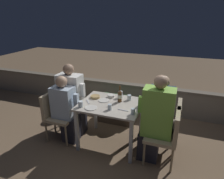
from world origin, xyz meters
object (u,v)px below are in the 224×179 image
Objects in this scene: chair_left_near at (56,111)px; person_blue_shirt at (66,109)px; person_green_blouse at (155,120)px; person_white_polo at (72,99)px; person_navy_jumper at (158,113)px; chair_left_far at (64,105)px; potted_plant at (73,96)px; beer_bottle at (120,96)px; chair_right_near at (168,132)px; chair_right_far at (170,122)px.

chair_left_near is 0.22m from person_blue_shirt.
person_white_polo is at bearing 169.45° from person_green_blouse.
person_blue_shirt is at bearing -168.33° from person_navy_jumper.
potted_plant is at bearing 106.81° from chair_left_far.
person_white_polo is 0.93m from beer_bottle.
potted_plant is at bearing 114.53° from person_blue_shirt.
chair_right_near is at bearing -8.43° from chair_left_far.
chair_right_far is (0.01, 0.32, 0.00)m from chair_right_near.
chair_left_near is 0.68× the size of person_navy_jumper.
chair_right_far is 2.21m from potted_plant.
chair_left_near is 1.93m from chair_right_far.
person_navy_jumper is (-0.20, 0.00, 0.12)m from chair_right_far.
person_blue_shirt is 1.38× the size of chair_right_near.
chair_left_near is 3.11× the size of beer_bottle.
potted_plant is (-0.42, 0.93, -0.18)m from person_blue_shirt.
chair_left_near and chair_right_far have the same top height.
chair_right_near is 0.39m from person_navy_jumper.
beer_bottle is (-0.63, -0.04, 0.23)m from person_navy_jumper.
beer_bottle reaches higher than chair_right_near.
chair_left_far and chair_right_far have the same top height.
person_green_blouse is 0.32m from person_navy_jumper.
beer_bottle is at bearing 161.52° from chair_right_near.
person_blue_shirt reaches higher than chair_right_far.
chair_left_near reaches higher than potted_plant.
person_white_polo is 1.53m from person_navy_jumper.
person_white_polo is at bearing -178.92° from chair_right_far.
person_blue_shirt reaches higher than chair_left_near.
beer_bottle is at bearing 156.33° from person_green_blouse.
potted_plant is (-0.39, 0.65, -0.24)m from person_white_polo.
person_blue_shirt is 1.38× the size of chair_right_far.
chair_left_far is at bearing 95.21° from chair_left_near.
beer_bottle is at bearing -0.52° from chair_left_far.
chair_left_near is at bearing 180.00° from person_blue_shirt.
chair_left_near is at bearing 179.76° from person_green_blouse.
person_blue_shirt is 0.87× the size of person_green_blouse.
person_navy_jumper is (-0.19, 0.32, 0.12)m from chair_right_near.
chair_right_near is 0.63× the size of person_green_blouse.
chair_right_far reaches higher than potted_plant.
person_blue_shirt is 1.03m from potted_plant.
chair_left_far is 1.15m from beer_bottle.
chair_left_far is (-0.03, 0.28, 0.00)m from chair_left_near.
person_navy_jumper is (1.70, 0.31, 0.12)m from chair_left_near.
chair_left_far is at bearing -73.19° from potted_plant.
person_navy_jumper is at bearing 11.67° from person_blue_shirt.
chair_right_near is 0.32m from chair_right_far.
chair_left_near is 1.00× the size of chair_right_near.
chair_left_far is 1.24× the size of potted_plant.
chair_left_far and chair_right_near have the same top height.
potted_plant is at bearing 121.20° from person_white_polo.
beer_bottle is (0.87, 0.27, 0.27)m from person_blue_shirt.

